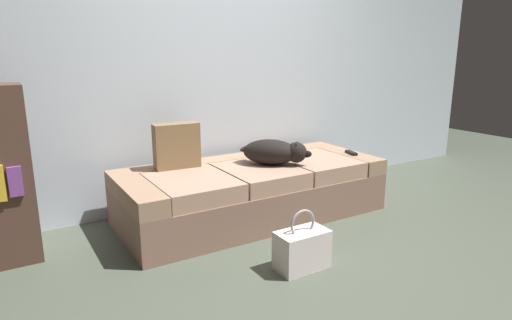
% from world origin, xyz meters
% --- Properties ---
extents(ground_plane, '(10.00, 10.00, 0.00)m').
position_xyz_m(ground_plane, '(0.00, 0.00, 0.00)').
color(ground_plane, '#484F42').
extents(back_wall, '(6.40, 0.10, 2.80)m').
position_xyz_m(back_wall, '(0.00, 1.59, 1.40)').
color(back_wall, silver).
rests_on(back_wall, ground).
extents(couch, '(2.06, 0.86, 0.42)m').
position_xyz_m(couch, '(0.00, 1.00, 0.21)').
color(couch, '#876353').
rests_on(couch, ground).
extents(dog_dark, '(0.50, 0.47, 0.20)m').
position_xyz_m(dog_dark, '(0.16, 0.93, 0.52)').
color(dog_dark, black).
rests_on(dog_dark, couch).
extents(tv_remote, '(0.08, 0.16, 0.02)m').
position_xyz_m(tv_remote, '(0.92, 0.88, 0.43)').
color(tv_remote, black).
rests_on(tv_remote, couch).
extents(throw_pillow, '(0.35, 0.14, 0.34)m').
position_xyz_m(throw_pillow, '(-0.53, 1.23, 0.59)').
color(throw_pillow, olive).
rests_on(throw_pillow, couch).
extents(handbag, '(0.32, 0.18, 0.38)m').
position_xyz_m(handbag, '(-0.19, 0.10, 0.13)').
color(handbag, silver).
rests_on(handbag, ground).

